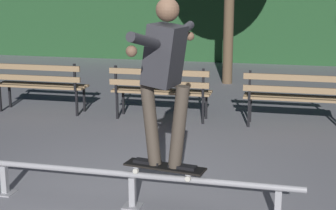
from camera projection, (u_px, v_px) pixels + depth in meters
name	position (u px, v px, depth m)	size (l,w,h in m)	color
ground_plane	(135.00, 204.00, 5.04)	(90.00, 90.00, 0.00)	gray
hedge_backdrop	(242.00, 16.00, 14.60)	(24.00, 1.20, 2.56)	#234C28
grind_rail	(132.00, 180.00, 4.93)	(3.26, 0.18, 0.36)	#9E9EA3
skateboard	(165.00, 167.00, 4.82)	(0.80, 0.32, 0.09)	black
skateboarder	(165.00, 69.00, 4.60)	(0.63, 1.39, 1.56)	black
park_bench_leftmost	(39.00, 82.00, 8.59)	(1.60, 0.43, 0.88)	black
park_bench_left_center	(160.00, 87.00, 8.10)	(1.60, 0.43, 0.88)	black
park_bench_right_center	(298.00, 94.00, 7.62)	(1.60, 0.43, 0.88)	black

